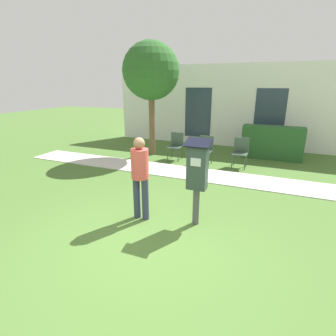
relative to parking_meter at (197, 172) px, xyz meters
The scene contains 10 objects.
ground_plane 1.43m from the parking_meter, 120.46° to the right, with size 40.00×40.00×0.00m, color #476B2D.
sidewalk 2.88m from the parking_meter, 100.90° to the left, with size 12.00×1.10×0.02m.
building_facade 6.68m from the parking_meter, 94.40° to the left, with size 10.00×0.26×3.20m.
parking_meter is the anchor object (origin of this frame).
person_standing 1.04m from the parking_meter, 168.82° to the right, with size 0.32×0.32×1.58m.
outdoor_chair_left 4.37m from the parking_meter, 115.72° to the left, with size 0.44×0.44×0.90m.
outdoor_chair_middle 3.84m from the parking_meter, 102.38° to the left, with size 0.44×0.44×0.90m.
outdoor_chair_right 3.89m from the parking_meter, 86.23° to the left, with size 0.44×0.44×0.90m.
hedge_row 5.40m from the parking_meter, 78.16° to the left, with size 1.97×0.60×1.10m.
tree 5.37m from the parking_meter, 124.84° to the left, with size 1.90×1.90×3.82m.
Camera 1 is at (1.69, -3.31, 2.49)m, focal length 28.00 mm.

